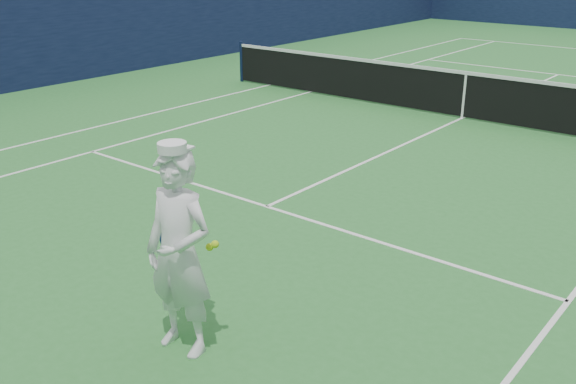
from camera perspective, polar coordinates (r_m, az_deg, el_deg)
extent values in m
plane|color=#2C7430|center=(14.28, 15.20, 6.34)|extent=(80.00, 80.00, 0.00)
cube|color=white|center=(17.15, -1.85, 9.45)|extent=(0.06, 23.83, 0.01)
cube|color=white|center=(16.31, 1.85, 8.84)|extent=(0.06, 23.77, 0.01)
cube|color=white|center=(20.19, 22.89, 9.60)|extent=(8.23, 0.06, 0.01)
cube|color=white|center=(9.05, -1.90, -1.31)|extent=(8.23, 0.06, 0.01)
cube|color=white|center=(14.27, 15.20, 6.35)|extent=(0.06, 12.80, 0.01)
cylinder|color=#141E4C|center=(17.65, -4.16, 11.49)|extent=(0.09, 0.09, 1.07)
cube|color=black|center=(14.16, 15.40, 8.29)|extent=(12.79, 0.02, 0.92)
cube|color=white|center=(14.07, 15.58, 10.15)|extent=(12.79, 0.04, 0.07)
cube|color=white|center=(14.17, 15.38, 8.17)|extent=(0.05, 0.03, 0.94)
imported|color=white|center=(5.65, -9.64, -5.46)|extent=(0.74, 0.53, 1.89)
cylinder|color=white|center=(5.30, -10.27, 3.94)|extent=(0.24, 0.24, 0.08)
cube|color=white|center=(5.40, -9.32, 3.99)|extent=(0.19, 0.12, 0.02)
cylinder|color=navy|center=(5.87, -11.19, -4.18)|extent=(0.04, 0.09, 0.22)
cube|color=#2122B3|center=(5.98, -10.64, -5.56)|extent=(0.02, 0.02, 0.14)
torus|color=#2122B3|center=(6.11, -10.17, -7.05)|extent=(0.30, 0.13, 0.29)
cube|color=beige|center=(6.11, -10.17, -7.05)|extent=(0.22, 0.03, 0.30)
sphere|color=#B9DF19|center=(5.52, -6.98, -4.88)|extent=(0.07, 0.07, 0.07)
sphere|color=#B9DF19|center=(5.50, -6.50, -4.64)|extent=(0.07, 0.07, 0.07)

